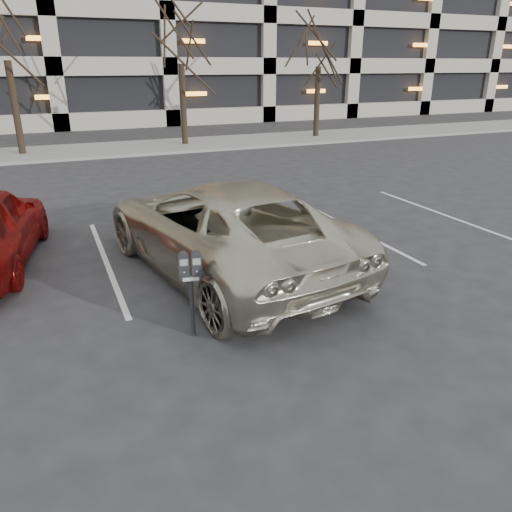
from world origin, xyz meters
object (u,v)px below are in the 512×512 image
(tree_d, at_px, (320,19))
(tree_c, at_px, (178,9))
(parking_meter, at_px, (190,274))
(suv_silver, at_px, (224,227))

(tree_d, bearing_deg, tree_c, 180.00)
(parking_meter, relative_size, suv_silver, 0.20)
(tree_d, xyz_separation_m, parking_meter, (-11.63, -17.11, -4.67))
(tree_c, height_order, tree_d, tree_c)
(tree_c, height_order, suv_silver, tree_c)
(tree_c, bearing_deg, suv_silver, -102.77)
(parking_meter, xyz_separation_m, suv_silver, (1.24, 2.15, -0.12))
(parking_meter, bearing_deg, suv_silver, 71.58)
(tree_c, height_order, parking_meter, tree_c)
(tree_c, distance_m, parking_meter, 18.38)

